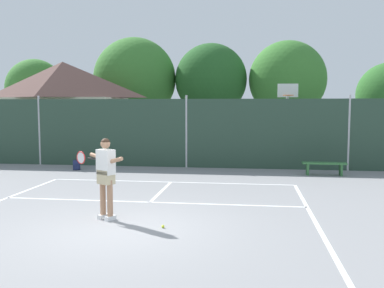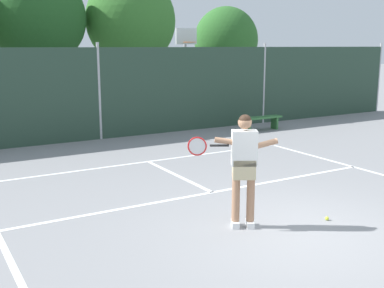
# 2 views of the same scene
# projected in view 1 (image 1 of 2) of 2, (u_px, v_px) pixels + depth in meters

# --- Properties ---
(ground_plane) EXTENTS (120.00, 120.00, 0.00)m
(ground_plane) POSITION_uv_depth(u_px,v_px,m) (123.00, 229.00, 8.93)
(ground_plane) COLOR gray
(court_markings) EXTENTS (8.30, 11.10, 0.01)m
(court_markings) POSITION_uv_depth(u_px,v_px,m) (131.00, 220.00, 9.57)
(court_markings) COLOR white
(court_markings) RESTS_ON ground
(chainlink_fence) EXTENTS (26.09, 0.09, 3.01)m
(chainlink_fence) POSITION_uv_depth(u_px,v_px,m) (186.00, 133.00, 17.68)
(chainlink_fence) COLOR #284233
(chainlink_fence) RESTS_ON ground
(basketball_hoop) EXTENTS (0.90, 0.67, 3.55)m
(basketball_hoop) POSITION_uv_depth(u_px,v_px,m) (287.00, 112.00, 19.04)
(basketball_hoop) COLOR #9E9EA3
(basketball_hoop) RESTS_ON ground
(clubhouse_building) EXTENTS (6.61, 4.51, 4.93)m
(clubhouse_building) POSITION_uv_depth(u_px,v_px,m) (64.00, 106.00, 23.04)
(clubhouse_building) COLOR beige
(clubhouse_building) RESTS_ON ground
(treeline_backdrop) EXTENTS (25.42, 4.60, 6.77)m
(treeline_backdrop) POSITION_uv_depth(u_px,v_px,m) (199.00, 83.00, 25.87)
(treeline_backdrop) COLOR brown
(treeline_backdrop) RESTS_ON ground
(tennis_player) EXTENTS (1.32, 0.67, 1.85)m
(tennis_player) POSITION_uv_depth(u_px,v_px,m) (105.00, 171.00, 9.57)
(tennis_player) COLOR silver
(tennis_player) RESTS_ON ground
(tennis_ball) EXTENTS (0.07, 0.07, 0.07)m
(tennis_ball) POSITION_uv_depth(u_px,v_px,m) (163.00, 226.00, 8.98)
(tennis_ball) COLOR #CCE033
(tennis_ball) RESTS_ON ground
(backpack_navy) EXTENTS (0.33, 0.32, 0.46)m
(backpack_navy) POSITION_uv_depth(u_px,v_px,m) (77.00, 165.00, 17.06)
(backpack_navy) COLOR navy
(backpack_navy) RESTS_ON ground
(courtside_bench) EXTENTS (1.60, 0.36, 0.48)m
(courtside_bench) POSITION_uv_depth(u_px,v_px,m) (324.00, 166.00, 15.74)
(courtside_bench) COLOR #336B38
(courtside_bench) RESTS_ON ground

